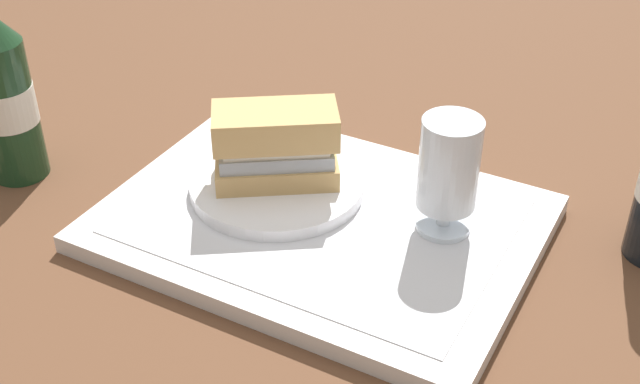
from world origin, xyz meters
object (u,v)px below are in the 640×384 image
(plate, at_px, (277,184))
(sandwich, at_px, (279,145))
(second_bottle, at_px, (3,93))
(beer_glass, at_px, (449,169))

(plate, height_order, sandwich, sandwich)
(second_bottle, bearing_deg, sandwich, 16.22)
(plate, height_order, second_bottle, second_bottle)
(sandwich, relative_size, beer_glass, 1.15)
(plate, relative_size, beer_glass, 1.52)
(plate, distance_m, beer_glass, 0.20)
(sandwich, height_order, second_bottle, second_bottle)
(plate, height_order, beer_glass, beer_glass)
(plate, xyz_separation_m, beer_glass, (0.18, 0.02, 0.06))
(plate, relative_size, sandwich, 1.32)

